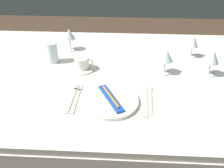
{
  "coord_description": "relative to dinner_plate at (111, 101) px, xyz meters",
  "views": [
    {
      "loc": [
        0.08,
        -1.11,
        1.45
      ],
      "look_at": [
        0.03,
        -0.14,
        0.76
      ],
      "focal_mm": 37.93,
      "sensor_mm": 36.0,
      "label": 1
    }
  ],
  "objects": [
    {
      "name": "ground_plane",
      "position": [
        -0.03,
        0.26,
        -0.75
      ],
      "size": [
        6.0,
        6.0,
        0.0
      ],
      "primitive_type": "plane",
      "color": "#4C3828"
    },
    {
      "name": "spoon_soup",
      "position": [
        0.19,
        0.05,
        -0.01
      ],
      "size": [
        0.03,
        0.21,
        0.01
      ],
      "color": "beige",
      "rests_on": "dining_table"
    },
    {
      "name": "saucer_left",
      "position": [
        -0.18,
        0.28,
        -0.0
      ],
      "size": [
        0.14,
        0.14,
        0.01
      ],
      "primitive_type": "cylinder",
      "color": "white",
      "rests_on": "dining_table"
    },
    {
      "name": "dinner_plate",
      "position": [
        0.0,
        0.0,
        0.0
      ],
      "size": [
        0.26,
        0.26,
        0.02
      ],
      "primitive_type": "cylinder",
      "color": "white",
      "rests_on": "dining_table"
    },
    {
      "name": "wine_glass_far",
      "position": [
        0.47,
        0.47,
        0.08
      ],
      "size": [
        0.06,
        0.06,
        0.13
      ],
      "color": "silver",
      "rests_on": "dining_table"
    },
    {
      "name": "wine_glass_right",
      "position": [
        -0.29,
        0.53,
        0.09
      ],
      "size": [
        0.07,
        0.07,
        0.14
      ],
      "color": "silver",
      "rests_on": "dining_table"
    },
    {
      "name": "coffee_cup_left",
      "position": [
        -0.17,
        0.28,
        0.03
      ],
      "size": [
        0.1,
        0.08,
        0.07
      ],
      "color": "white",
      "rests_on": "saucer_left"
    },
    {
      "name": "dining_table",
      "position": [
        -0.03,
        0.26,
        -0.09
      ],
      "size": [
        1.8,
        1.11,
        0.74
      ],
      "color": "silver",
      "rests_on": "ground"
    },
    {
      "name": "dinner_knife",
      "position": [
        0.16,
        0.01,
        -0.01
      ],
      "size": [
        0.03,
        0.22,
        0.0
      ],
      "color": "beige",
      "rests_on": "dining_table"
    },
    {
      "name": "fork_inner",
      "position": [
        -0.18,
        0.03,
        -0.01
      ],
      "size": [
        0.03,
        0.22,
        0.0
      ],
      "color": "beige",
      "rests_on": "dining_table"
    },
    {
      "name": "toothbrush_package",
      "position": [
        0.0,
        0.0,
        0.02
      ],
      "size": [
        0.13,
        0.2,
        0.02
      ],
      "color": "blue",
      "rests_on": "dinner_plate"
    },
    {
      "name": "wine_glass_centre",
      "position": [
        0.28,
        0.27,
        0.09
      ],
      "size": [
        0.08,
        0.08,
        0.14
      ],
      "color": "silver",
      "rests_on": "dining_table"
    },
    {
      "name": "fork_outer",
      "position": [
        -0.16,
        0.02,
        -0.01
      ],
      "size": [
        0.02,
        0.22,
        0.0
      ],
      "color": "beige",
      "rests_on": "dining_table"
    },
    {
      "name": "drink_tumbler",
      "position": [
        -0.36,
        0.36,
        0.05
      ],
      "size": [
        0.06,
        0.06,
        0.12
      ],
      "color": "silver",
      "rests_on": "dining_table"
    },
    {
      "name": "wine_glass_left",
      "position": [
        0.52,
        0.27,
        0.09
      ],
      "size": [
        0.07,
        0.07,
        0.15
      ],
      "color": "silver",
      "rests_on": "dining_table"
    }
  ]
}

